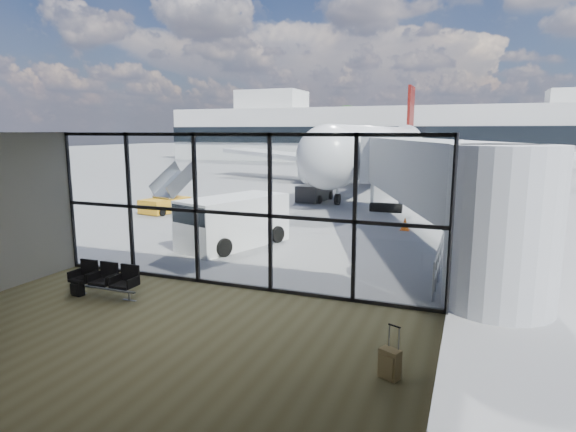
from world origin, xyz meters
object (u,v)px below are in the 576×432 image
Objects in this scene: seating_row at (106,278)px; airliner at (383,149)px; mobile_stairs at (166,203)px; service_van at (232,221)px; belt_loader at (315,191)px; suitcase at (389,364)px; backpack at (78,288)px.

airliner is (1.72, 33.24, 2.48)m from seating_row.
airliner is 11.33× the size of mobile_stairs.
service_van is 13.39m from belt_loader.
belt_loader is at bearing 112.56° from service_van.
seating_row is at bearing -167.82° from suitcase.
airliner is 7.76× the size of service_van.
service_van is (-7.63, 8.34, 0.70)m from suitcase.
service_van is at bearing 85.78° from seating_row.
backpack is 14.13m from mobile_stairs.
backpack is (-0.73, -0.33, -0.28)m from seating_row.
mobile_stairs reaches higher than belt_loader.
backpack is at bearing -81.07° from service_van.
seating_row is 8.33m from suitcase.
seating_row is 4.34× the size of backpack.
service_van is at bearing 157.16° from suitcase.
belt_loader reaches higher than suitcase.
suitcase is (8.85, -1.47, 0.07)m from backpack.
seating_row is 19.90m from belt_loader.
mobile_stairs is (-6.45, -7.46, -0.10)m from belt_loader.
backpack is at bearing -164.75° from suitcase.
mobile_stairs is at bearing 160.00° from service_van.
suitcase is 0.03× the size of airliner.
airliner reaches higher than service_van.
mobile_stairs is (-8.50, -20.81, -2.46)m from airliner.
airliner is (2.44, 33.57, 2.76)m from backpack.
airliner is at bearing 125.06° from suitcase.
mobile_stairs is (-6.79, 12.43, 0.02)m from seating_row.
seating_row is 0.43× the size of service_van.
backpack is 7.02m from service_van.
service_van is (1.22, 6.87, 0.78)m from backpack.
belt_loader is (-8.46, 21.70, 0.33)m from suitcase.
airliner reaches higher than mobile_stairs.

